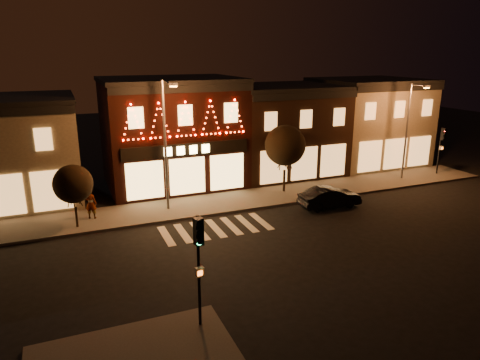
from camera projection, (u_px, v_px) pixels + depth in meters
ground at (241, 256)px, 22.76m from camera, size 120.00×120.00×0.00m
sidewalk_far at (224, 202)px, 30.57m from camera, size 44.00×4.00×0.15m
building_pulp at (172, 132)px, 33.99m from camera, size 10.20×8.34×8.30m
building_right_a at (281, 129)px, 37.59m from camera, size 9.20×8.28×7.50m
building_right_b at (367, 121)px, 40.83m from camera, size 9.20×8.28×7.80m
traffic_signal_near at (199, 251)px, 15.82m from camera, size 0.35×0.46×4.44m
traffic_signal_far at (442, 141)px, 36.64m from camera, size 0.34×0.45×3.96m
streetlamp_mid at (166, 136)px, 27.63m from camera, size 0.65×1.92×8.34m
streetlamp_right at (409, 124)px, 34.79m from camera, size 0.48×1.74×7.65m
tree_left at (73, 184)px, 25.42m from camera, size 2.26×2.26×3.79m
tree_right at (285, 145)px, 31.85m from camera, size 2.96×2.96×4.96m
dark_sedan at (330, 197)px, 29.70m from camera, size 4.29×1.61×1.40m
pedestrian at (91, 204)px, 27.22m from camera, size 0.83×0.70×1.93m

